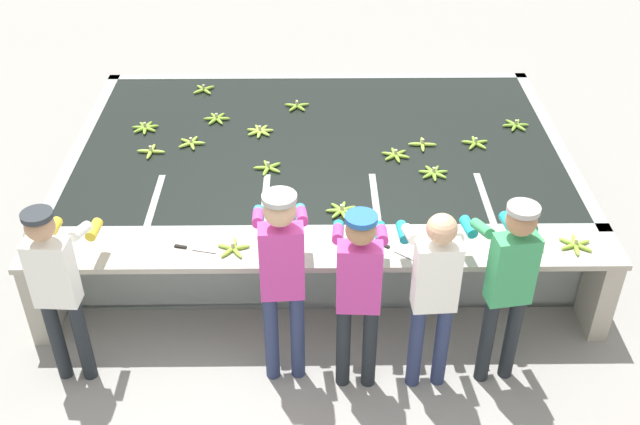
% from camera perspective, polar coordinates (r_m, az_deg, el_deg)
% --- Properties ---
extents(ground_plane, '(80.00, 80.00, 0.00)m').
position_cam_1_polar(ground_plane, '(6.35, 0.10, -10.06)').
color(ground_plane, gray).
rests_on(ground_plane, ground).
extents(wash_tank, '(4.84, 3.12, 0.83)m').
position_cam_1_polar(wash_tank, '(7.66, -0.07, 2.77)').
color(wash_tank, gray).
rests_on(wash_tank, ground).
extents(work_ledge, '(4.84, 0.45, 0.83)m').
position_cam_1_polar(work_ledge, '(6.11, 0.09, -4.56)').
color(work_ledge, '#A8A393').
rests_on(work_ledge, ground).
extents(worker_0, '(0.43, 0.72, 1.58)m').
position_cam_1_polar(worker_0, '(5.81, -19.44, -4.91)').
color(worker_0, '#1E2328').
rests_on(worker_0, ground).
extents(worker_1, '(0.43, 0.73, 1.72)m').
position_cam_1_polar(worker_1, '(5.43, -2.92, -4.36)').
color(worker_1, navy).
rests_on(worker_1, ground).
extents(worker_2, '(0.43, 0.72, 1.61)m').
position_cam_1_polar(worker_2, '(5.42, 2.96, -5.55)').
color(worker_2, '#1E2328').
rests_on(worker_2, ground).
extents(worker_3, '(0.43, 0.72, 1.60)m').
position_cam_1_polar(worker_3, '(5.49, 8.68, -5.56)').
color(worker_3, navy).
rests_on(worker_3, ground).
extents(worker_4, '(0.48, 0.74, 1.64)m').
position_cam_1_polar(worker_4, '(5.62, 14.17, -4.79)').
color(worker_4, '#1E2328').
rests_on(worker_4, ground).
extents(banana_bunch_floating_0, '(0.28, 0.28, 0.08)m').
position_cam_1_polar(banana_bunch_floating_0, '(7.42, -12.75, 4.57)').
color(banana_bunch_floating_0, '#9EC642').
rests_on(banana_bunch_floating_0, wash_tank).
extents(banana_bunch_floating_1, '(0.28, 0.28, 0.08)m').
position_cam_1_polar(banana_bunch_floating_1, '(7.42, 7.81, 5.18)').
color(banana_bunch_floating_1, '#93BC3D').
rests_on(banana_bunch_floating_1, wash_tank).
extents(banana_bunch_floating_2, '(0.28, 0.27, 0.08)m').
position_cam_1_polar(banana_bunch_floating_2, '(7.53, 11.76, 5.20)').
color(banana_bunch_floating_2, '#7FAD33').
rests_on(banana_bunch_floating_2, wash_tank).
extents(banana_bunch_floating_3, '(0.28, 0.26, 0.08)m').
position_cam_1_polar(banana_bunch_floating_3, '(7.90, -7.88, 7.10)').
color(banana_bunch_floating_3, '#7FAD33').
rests_on(banana_bunch_floating_3, wash_tank).
extents(banana_bunch_floating_4, '(0.26, 0.28, 0.08)m').
position_cam_1_polar(banana_bunch_floating_4, '(7.48, -9.79, 5.24)').
color(banana_bunch_floating_4, '#93BC3D').
rests_on(banana_bunch_floating_4, wash_tank).
extents(banana_bunch_floating_5, '(0.28, 0.28, 0.08)m').
position_cam_1_polar(banana_bunch_floating_5, '(7.21, 5.78, 4.38)').
color(banana_bunch_floating_5, '#7FAD33').
rests_on(banana_bunch_floating_5, wash_tank).
extents(banana_bunch_floating_6, '(0.24, 0.24, 0.08)m').
position_cam_1_polar(banana_bunch_floating_6, '(8.54, -8.84, 9.24)').
color(banana_bunch_floating_6, '#8CB738').
rests_on(banana_bunch_floating_6, wash_tank).
extents(banana_bunch_floating_7, '(0.28, 0.28, 0.08)m').
position_cam_1_polar(banana_bunch_floating_7, '(7.85, -13.18, 6.31)').
color(banana_bunch_floating_7, '#7FAD33').
rests_on(banana_bunch_floating_7, wash_tank).
extents(banana_bunch_floating_8, '(0.28, 0.28, 0.08)m').
position_cam_1_polar(banana_bunch_floating_8, '(7.61, -4.61, 6.21)').
color(banana_bunch_floating_8, '#9EC642').
rests_on(banana_bunch_floating_8, wash_tank).
extents(banana_bunch_floating_9, '(0.28, 0.27, 0.08)m').
position_cam_1_polar(banana_bunch_floating_9, '(6.98, 8.65, 3.00)').
color(banana_bunch_floating_9, '#75A333').
rests_on(banana_bunch_floating_9, wash_tank).
extents(banana_bunch_floating_10, '(0.27, 0.28, 0.08)m').
position_cam_1_polar(banana_bunch_floating_10, '(6.39, 1.66, 0.16)').
color(banana_bunch_floating_10, '#75A333').
rests_on(banana_bunch_floating_10, wash_tank).
extents(banana_bunch_floating_11, '(0.28, 0.27, 0.08)m').
position_cam_1_polar(banana_bunch_floating_11, '(8.09, -1.76, 8.12)').
color(banana_bunch_floating_11, '#7FAD33').
rests_on(banana_bunch_floating_11, wash_tank).
extents(banana_bunch_floating_12, '(0.26, 0.28, 0.08)m').
position_cam_1_polar(banana_bunch_floating_12, '(6.99, -3.96, 3.43)').
color(banana_bunch_floating_12, '#7FAD33').
rests_on(banana_bunch_floating_12, wash_tank).
extents(banana_bunch_floating_13, '(0.28, 0.27, 0.08)m').
position_cam_1_polar(banana_bunch_floating_13, '(7.95, 14.68, 6.46)').
color(banana_bunch_floating_13, '#75A333').
rests_on(banana_bunch_floating_13, wash_tank).
extents(banana_bunch_ledge_0, '(0.27, 0.28, 0.08)m').
position_cam_1_polar(banana_bunch_ledge_0, '(6.33, 18.89, -2.33)').
color(banana_bunch_ledge_0, '#8CB738').
rests_on(banana_bunch_ledge_0, work_ledge).
extents(banana_bunch_ledge_1, '(0.28, 0.27, 0.08)m').
position_cam_1_polar(banana_bunch_ledge_1, '(6.25, 15.68, -2.24)').
color(banana_bunch_ledge_1, '#7FAD33').
rests_on(banana_bunch_ledge_1, work_ledge).
extents(banana_bunch_ledge_2, '(0.28, 0.27, 0.08)m').
position_cam_1_polar(banana_bunch_ledge_2, '(5.99, -6.64, -2.74)').
color(banana_bunch_ledge_2, '#8CB738').
rests_on(banana_bunch_ledge_2, work_ledge).
extents(knife_0, '(0.29, 0.25, 0.02)m').
position_cam_1_polar(knife_0, '(6.00, 5.45, -2.75)').
color(knife_0, silver).
rests_on(knife_0, work_ledge).
extents(knife_1, '(0.35, 0.11, 0.02)m').
position_cam_1_polar(knife_1, '(6.07, -9.96, -2.68)').
color(knife_1, silver).
rests_on(knife_1, work_ledge).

